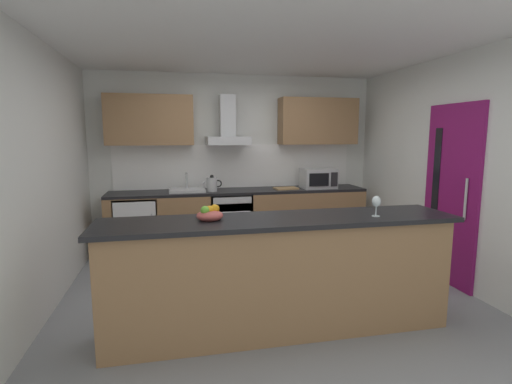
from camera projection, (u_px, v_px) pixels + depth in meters
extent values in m
cube|color=gray|center=(266.00, 293.00, 4.24)|extent=(5.28, 4.96, 0.02)
cube|color=white|center=(267.00, 43.00, 3.85)|extent=(5.28, 4.96, 0.02)
cube|color=silver|center=(236.00, 161.00, 6.01)|extent=(5.28, 0.12, 2.60)
cube|color=silver|center=(36.00, 179.00, 3.59)|extent=(0.12, 4.96, 2.60)
cube|color=silver|center=(450.00, 170.00, 4.50)|extent=(0.12, 4.96, 2.60)
cube|color=white|center=(236.00, 166.00, 5.95)|extent=(3.64, 0.02, 0.66)
cube|color=olive|center=(240.00, 221.00, 5.77)|extent=(3.77, 0.60, 0.86)
cube|color=black|center=(240.00, 191.00, 5.71)|extent=(3.77, 0.60, 0.04)
cube|color=olive|center=(280.00, 278.00, 3.33)|extent=(2.95, 0.52, 0.97)
cube|color=black|center=(281.00, 220.00, 3.26)|extent=(3.05, 0.64, 0.04)
cube|color=olive|center=(150.00, 120.00, 5.44)|extent=(1.21, 0.32, 0.70)
cube|color=olive|center=(318.00, 121.00, 5.96)|extent=(1.21, 0.32, 0.70)
cube|color=#7A1456|center=(451.00, 195.00, 4.39)|extent=(0.04, 0.85, 2.05)
cube|color=black|center=(436.00, 184.00, 4.60)|extent=(0.01, 0.11, 1.31)
cylinder|color=#B7BABC|center=(466.00, 199.00, 4.12)|extent=(0.03, 0.03, 0.45)
cube|color=slate|center=(230.00, 220.00, 5.72)|extent=(0.60, 0.56, 0.80)
cube|color=black|center=(233.00, 229.00, 5.44)|extent=(0.50, 0.02, 0.48)
cube|color=#B7BABC|center=(232.00, 200.00, 5.39)|extent=(0.54, 0.02, 0.09)
cylinder|color=#B7BABC|center=(233.00, 212.00, 5.38)|extent=(0.49, 0.02, 0.02)
cube|color=white|center=(137.00, 226.00, 5.45)|extent=(0.58, 0.56, 0.85)
cube|color=silver|center=(135.00, 231.00, 5.17)|extent=(0.55, 0.02, 0.80)
cylinder|color=#B7BABC|center=(152.00, 228.00, 5.19)|extent=(0.02, 0.02, 0.38)
cube|color=#B7BABC|center=(318.00, 178.00, 5.89)|extent=(0.50, 0.36, 0.30)
cube|color=black|center=(319.00, 180.00, 5.69)|extent=(0.30, 0.02, 0.19)
cube|color=black|center=(334.00, 179.00, 5.74)|extent=(0.10, 0.01, 0.21)
cube|color=silver|center=(187.00, 190.00, 5.52)|extent=(0.50, 0.40, 0.04)
cylinder|color=#B7BABC|center=(187.00, 182.00, 5.63)|extent=(0.03, 0.03, 0.26)
cylinder|color=#B7BABC|center=(187.00, 174.00, 5.54)|extent=(0.03, 0.16, 0.03)
cylinder|color=#B7BABC|center=(212.00, 184.00, 5.55)|extent=(0.15, 0.15, 0.20)
sphere|color=black|center=(212.00, 177.00, 5.53)|extent=(0.06, 0.06, 0.06)
cone|color=#B7BABC|center=(205.00, 182.00, 5.52)|extent=(0.09, 0.04, 0.07)
torus|color=black|center=(218.00, 184.00, 5.56)|extent=(0.11, 0.02, 0.11)
cube|color=#B7BABC|center=(228.00, 141.00, 5.64)|extent=(0.62, 0.45, 0.12)
cube|color=#B7BABC|center=(227.00, 116.00, 5.64)|extent=(0.22, 0.22, 0.60)
cylinder|color=silver|center=(376.00, 216.00, 3.32)|extent=(0.07, 0.07, 0.01)
cylinder|color=silver|center=(376.00, 210.00, 3.31)|extent=(0.01, 0.01, 0.09)
ellipsoid|color=silver|center=(376.00, 201.00, 3.30)|extent=(0.08, 0.08, 0.10)
ellipsoid|color=#B24C47|center=(210.00, 216.00, 3.18)|extent=(0.22, 0.22, 0.09)
sphere|color=#66B233|center=(205.00, 210.00, 3.14)|extent=(0.07, 0.07, 0.07)
sphere|color=orange|center=(215.00, 209.00, 3.21)|extent=(0.08, 0.08, 0.08)
sphere|color=orange|center=(210.00, 210.00, 3.17)|extent=(0.07, 0.07, 0.07)
cube|color=tan|center=(286.00, 188.00, 5.80)|extent=(0.36, 0.25, 0.02)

